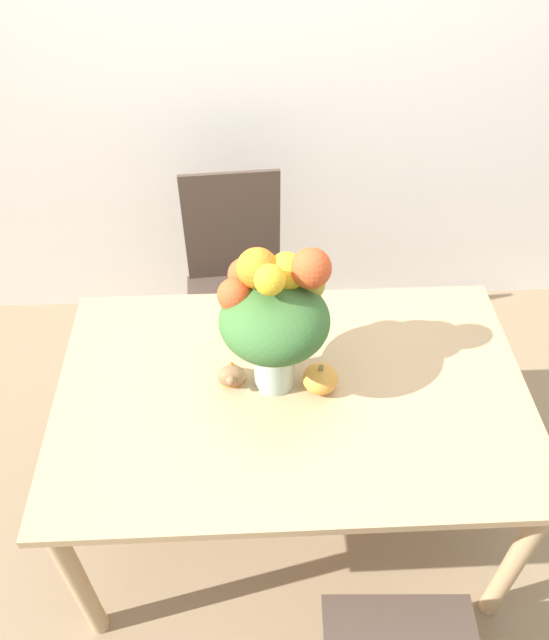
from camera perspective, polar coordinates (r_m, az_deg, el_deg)
name	(u,v)px	position (r m, az deg, el deg)	size (l,w,h in m)	color
ground_plane	(289,510)	(2.53, 1.31, -16.98)	(12.00, 12.00, 0.00)	#8E7556
wall_back	(274,31)	(2.62, -0.04, 24.93)	(8.00, 0.06, 2.70)	white
dining_table	(292,409)	(1.99, 1.61, -8.11)	(1.45, 0.91, 0.73)	tan
flower_vase	(275,315)	(1.76, 0.05, 0.50)	(0.32, 0.32, 0.47)	#B2CCBC
pumpkin	(320,379)	(1.90, 4.21, -5.37)	(0.11, 0.11, 0.10)	gold
turkey_figurine	(232,372)	(1.93, -3.95, -4.78)	(0.09, 0.12, 0.07)	#936642
dining_chair_near_window	(236,285)	(2.65, -3.51, 3.22)	(0.45, 0.45, 0.95)	#47382D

